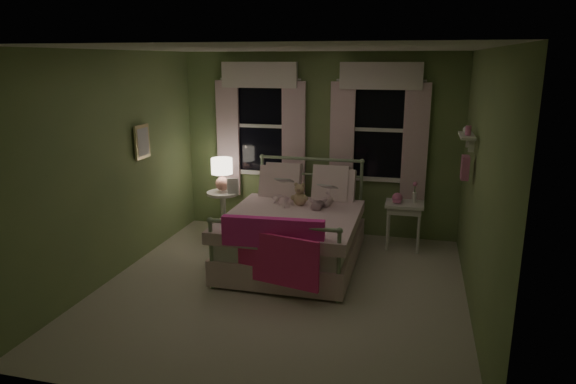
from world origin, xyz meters
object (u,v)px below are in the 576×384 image
(teddy_bear, at_px, (300,196))
(nightstand_right, at_px, (404,210))
(child_right, at_px, (324,183))
(nightstand_left, at_px, (223,207))
(table_lamp, at_px, (222,171))
(child_left, at_px, (282,180))
(bed, at_px, (295,233))

(teddy_bear, distance_m, nightstand_right, 1.43)
(child_right, height_order, nightstand_left, child_right)
(teddy_bear, xyz_separation_m, table_lamp, (-1.24, 0.46, 0.16))
(teddy_bear, bearing_deg, child_right, 29.50)
(child_right, xyz_separation_m, nightstand_left, (-1.52, 0.30, -0.53))
(teddy_bear, bearing_deg, child_left, 150.50)
(bed, distance_m, nightstand_left, 1.44)
(child_right, height_order, table_lamp, child_right)
(child_left, bearing_deg, table_lamp, -39.34)
(child_left, bearing_deg, bed, 101.80)
(table_lamp, distance_m, nightstand_right, 2.59)
(child_left, xyz_separation_m, nightstand_right, (1.59, 0.37, -0.40))
(child_right, xyz_separation_m, teddy_bear, (-0.28, -0.16, -0.15))
(teddy_bear, bearing_deg, table_lamp, 159.58)
(bed, height_order, child_left, child_left)
(nightstand_left, bearing_deg, teddy_bear, -20.42)
(child_left, relative_size, table_lamp, 1.60)
(bed, height_order, child_right, child_right)
(child_left, height_order, nightstand_right, child_left)
(bed, relative_size, nightstand_left, 3.13)
(bed, distance_m, nightstand_right, 1.54)
(child_right, distance_m, teddy_bear, 0.36)
(child_left, relative_size, nightstand_left, 1.16)
(table_lamp, bearing_deg, nightstand_right, 1.36)
(bed, bearing_deg, teddy_bear, 90.00)
(bed, height_order, nightstand_left, bed)
(table_lamp, bearing_deg, child_left, -17.54)
(teddy_bear, bearing_deg, nightstand_right, 21.78)
(child_left, bearing_deg, nightstand_right, 171.13)
(nightstand_left, relative_size, table_lamp, 1.38)
(bed, relative_size, child_right, 2.70)
(nightstand_left, bearing_deg, child_left, -17.54)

